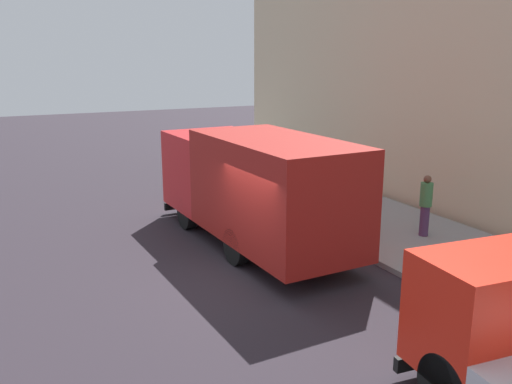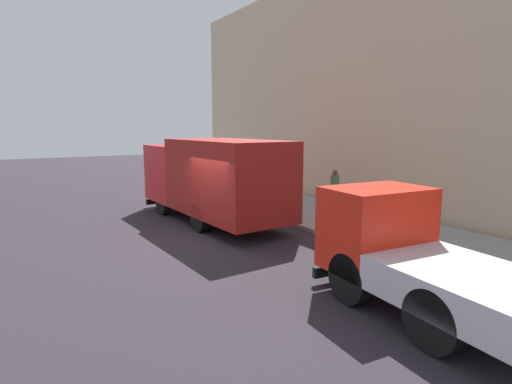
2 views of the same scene
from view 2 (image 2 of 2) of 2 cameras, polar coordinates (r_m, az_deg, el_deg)
name	(u,v)px [view 2 (image 2 of 2)]	position (r m, az deg, el deg)	size (l,w,h in m)	color
ground	(214,238)	(13.10, -5.92, -6.38)	(80.00, 80.00, 0.00)	#2C252D
sidewalk	(333,217)	(15.92, 10.71, -3.45)	(4.16, 30.00, 0.14)	gray
building_facade	(385,82)	(17.50, 17.63, 14.40)	(0.50, 30.00, 10.45)	beige
large_utility_truck	(212,176)	(15.07, -6.16, 2.17)	(2.73, 7.65, 3.05)	red
small_flatbed_truck	(413,255)	(8.41, 21.08, -8.26)	(2.53, 4.86, 2.24)	red
pedestrian_walking	(268,185)	(17.55, 1.76, 0.96)	(0.44, 0.44, 1.64)	brown
pedestrian_standing	(335,190)	(16.12, 10.93, 0.24)	(0.48, 0.48, 1.71)	#4C3056
pedestrian_third	(284,190)	(16.57, 3.93, 0.32)	(0.48, 0.48, 1.57)	brown
traffic_cone_orange	(235,190)	(19.51, -2.92, 0.32)	(0.52, 0.52, 0.74)	orange
street_sign_post	(285,178)	(15.29, 4.01, 1.91)	(0.44, 0.08, 2.42)	#4C5156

